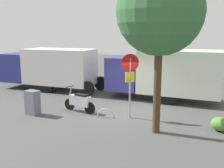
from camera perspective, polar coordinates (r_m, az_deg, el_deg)
name	(u,v)px	position (r m, az deg, el deg)	size (l,w,h in m)	color
ground_plane	(120,113)	(12.52, 1.73, -6.28)	(60.00, 60.00, 0.00)	#474947
box_truck_near	(162,72)	(14.88, 10.95, 2.58)	(7.96, 2.44, 2.83)	black
box_truck_far	(47,66)	(17.94, -14.06, 3.76)	(8.24, 2.72, 2.72)	black
motorcycle	(80,101)	(12.59, -7.06, -3.79)	(1.81, 0.59, 1.20)	black
stop_sign	(130,76)	(11.35, 3.97, 1.79)	(0.71, 0.33, 2.87)	#9E9EA3
street_tree	(160,12)	(9.63, 10.46, 15.22)	(3.13, 3.13, 6.05)	#47301E
utility_cabinet	(33,103)	(12.65, -17.00, -3.91)	(0.61, 0.44, 1.14)	slate
bike_rack_hoop	(106,117)	(11.83, -1.37, -7.33)	(0.85, 0.85, 0.05)	#B7B7BC
shrub_near_sign	(221,124)	(11.04, 22.85, -8.12)	(0.80, 0.66, 0.55)	#4F8A32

